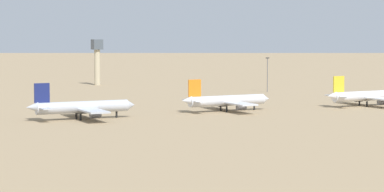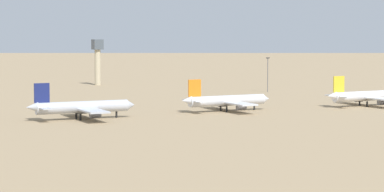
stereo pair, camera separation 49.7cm
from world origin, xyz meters
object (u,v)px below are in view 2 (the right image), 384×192
at_px(light_pole_west, 268,72).
at_px(parked_jet_yellow_5, 366,96).
at_px(parked_jet_orange_4, 226,101).
at_px(control_tower, 98,58).
at_px(parked_jet_navy_3, 81,107).

bearing_deg(light_pole_west, parked_jet_yellow_5, -92.71).
bearing_deg(parked_jet_orange_4, control_tower, 87.30).
bearing_deg(parked_jet_navy_3, light_pole_west, 33.91).
bearing_deg(control_tower, parked_jet_navy_3, -112.40).
relative_size(parked_jet_yellow_5, light_pole_west, 2.24).
xyz_separation_m(parked_jet_orange_4, light_pole_west, (63.70, 74.05, 5.51)).
bearing_deg(light_pole_west, parked_jet_orange_4, -130.70).
relative_size(parked_jet_navy_3, parked_jet_yellow_5, 1.04).
relative_size(control_tower, light_pole_west, 1.47).
height_order(parked_jet_yellow_5, light_pole_west, light_pole_west).
xyz_separation_m(parked_jet_navy_3, light_pole_west, (121.40, 75.95, 5.34)).
bearing_deg(control_tower, parked_jet_orange_4, -92.74).
bearing_deg(parked_jet_navy_3, parked_jet_yellow_5, -0.28).
bearing_deg(parked_jet_orange_4, parked_jet_navy_3, -178.08).
bearing_deg(light_pole_west, control_tower, 124.40).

